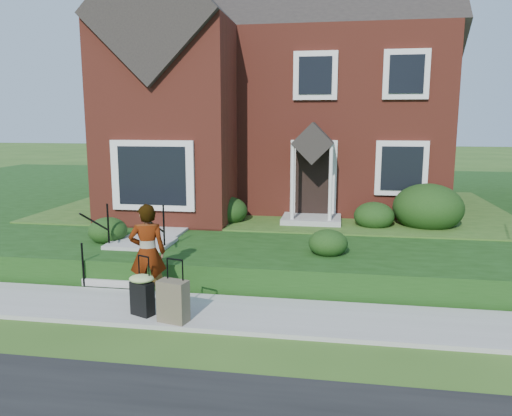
% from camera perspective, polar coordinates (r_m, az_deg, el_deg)
% --- Properties ---
extents(ground, '(120.00, 120.00, 0.00)m').
position_cam_1_polar(ground, '(9.04, -3.42, -12.15)').
color(ground, '#2D5119').
rests_on(ground, ground).
extents(sidewalk, '(60.00, 1.60, 0.08)m').
position_cam_1_polar(sidewalk, '(9.02, -3.42, -11.92)').
color(sidewalk, '#9E9B93').
rests_on(sidewalk, ground).
extents(terrace, '(44.00, 20.00, 0.60)m').
position_cam_1_polar(terrace, '(19.42, 15.49, 0.47)').
color(terrace, '#17370F').
rests_on(terrace, ground).
extents(walkway, '(1.20, 6.00, 0.06)m').
position_cam_1_polar(walkway, '(14.14, -8.88, -1.41)').
color(walkway, '#9E9B93').
rests_on(walkway, terrace).
extents(main_house, '(10.40, 10.20, 9.40)m').
position_cam_1_polar(main_house, '(17.98, 2.74, 15.96)').
color(main_house, maroon).
rests_on(main_house, terrace).
extents(front_steps, '(1.40, 2.02, 1.50)m').
position_cam_1_polar(front_steps, '(11.30, -13.85, -5.31)').
color(front_steps, '#9E9B93').
rests_on(front_steps, ground).
extents(foundation_shrubs, '(9.72, 4.54, 1.29)m').
position_cam_1_polar(foundation_shrubs, '(13.35, 7.96, 0.06)').
color(foundation_shrubs, black).
rests_on(foundation_shrubs, terrace).
extents(woman, '(0.78, 0.64, 1.83)m').
position_cam_1_polar(woman, '(9.45, -12.29, -5.01)').
color(woman, '#999999').
rests_on(woman, sidewalk).
extents(suitcase_black, '(0.54, 0.50, 1.05)m').
position_cam_1_polar(suitcase_black, '(8.92, -12.89, -9.37)').
color(suitcase_black, black).
rests_on(suitcase_black, sidewalk).
extents(suitcase_olive, '(0.54, 0.38, 1.07)m').
position_cam_1_polar(suitcase_olive, '(8.55, -9.45, -10.45)').
color(suitcase_olive, brown).
rests_on(suitcase_olive, sidewalk).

